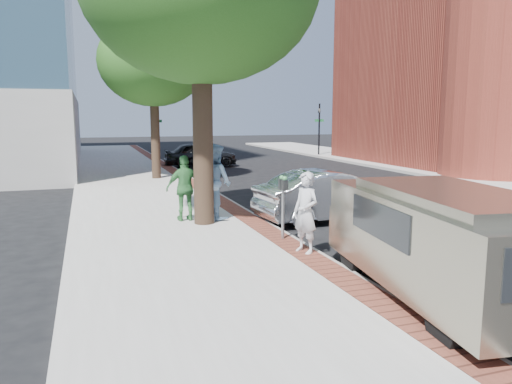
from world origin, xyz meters
name	(u,v)px	position (x,y,z in m)	size (l,w,h in m)	color
ground	(248,244)	(0.00, 0.00, 0.00)	(120.00, 120.00, 0.00)	black
sidewalk	(144,194)	(-1.50, 8.00, 0.07)	(5.00, 60.00, 0.15)	#9E9991
brick_strip	(202,189)	(0.70, 8.00, 0.15)	(0.60, 60.00, 0.01)	brown
curb	(211,190)	(1.05, 8.00, 0.07)	(0.10, 60.00, 0.15)	gray
sidewalk_far	(486,177)	(14.50, 8.00, 0.07)	(5.00, 60.00, 0.15)	#9E9991
signal_near	(157,127)	(0.90, 22.00, 2.25)	(0.70, 0.15, 3.80)	black
signal_far	(319,125)	(12.50, 22.00, 2.25)	(0.70, 0.15, 3.80)	black
tree_far	(153,62)	(-0.50, 12.00, 5.30)	(4.80, 4.80, 7.14)	black
parking_meter	(283,194)	(0.74, -0.36, 1.21)	(0.12, 0.32, 1.47)	gray
person_gray	(306,213)	(0.75, -1.57, 1.00)	(0.62, 0.40, 1.69)	#BBBBC0
person_officer	(215,181)	(-0.15, 2.42, 1.18)	(1.00, 0.78, 2.07)	#87B0D2
person_green	(185,188)	(-0.99, 2.40, 1.04)	(1.04, 0.43, 1.78)	#3A8041
sedan_silver	(331,195)	(3.07, 1.77, 0.72)	(1.53, 4.38, 1.44)	#B6B9BE
bg_car	(201,154)	(2.81, 17.67, 0.71)	(1.69, 4.19, 1.43)	black
van	(435,237)	(1.82, -4.27, 1.02)	(2.59, 5.27, 1.87)	gray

